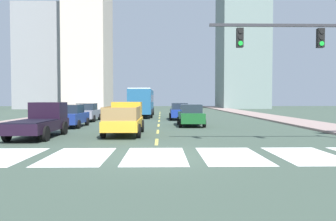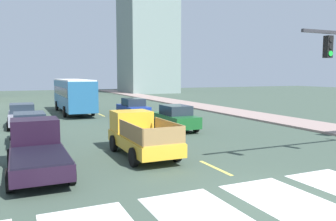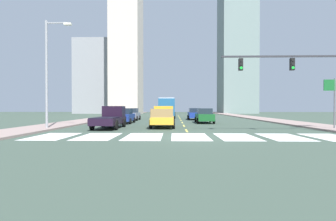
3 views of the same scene
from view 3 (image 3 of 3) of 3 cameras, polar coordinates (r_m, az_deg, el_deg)
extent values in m
plane|color=#38493D|center=(15.33, 5.16, -6.17)|extent=(160.00, 160.00, 0.00)
cube|color=gray|center=(35.88, 23.53, -2.13)|extent=(3.72, 110.00, 0.15)
cube|color=gray|center=(35.17, -17.74, -2.16)|extent=(3.72, 110.00, 0.15)
cube|color=silver|center=(17.12, -25.48, -5.49)|extent=(2.31, 3.93, 0.01)
cube|color=silver|center=(16.03, -16.13, -5.87)|extent=(2.31, 3.93, 0.01)
cube|color=silver|center=(15.41, -5.73, -6.11)|extent=(2.31, 3.93, 0.01)
cube|color=silver|center=(15.33, 5.16, -6.15)|extent=(2.31, 3.93, 0.01)
cube|color=silver|center=(15.79, 15.79, -5.98)|extent=(2.31, 3.93, 0.01)
cube|color=silver|center=(16.74, 25.50, -5.64)|extent=(2.31, 3.93, 0.01)
cube|color=silver|center=(18.12, 33.94, -5.21)|extent=(2.31, 3.93, 0.01)
cube|color=#D8C34E|center=(19.30, 4.38, -4.72)|extent=(0.16, 2.40, 0.01)
cube|color=#D8C34E|center=(24.28, 3.76, -3.59)|extent=(0.16, 2.40, 0.01)
cube|color=#D8C34E|center=(29.26, 3.35, -2.85)|extent=(0.16, 2.40, 0.01)
cube|color=#D8C34E|center=(34.25, 3.06, -2.32)|extent=(0.16, 2.40, 0.01)
cube|color=#D8C34E|center=(39.24, 2.85, -1.92)|extent=(0.16, 2.40, 0.01)
cube|color=#D8C34E|center=(44.23, 2.68, -1.62)|extent=(0.16, 2.40, 0.01)
cube|color=#D8C34E|center=(49.23, 2.55, -1.38)|extent=(0.16, 2.40, 0.01)
cube|color=#D8C34E|center=(54.22, 2.44, -1.18)|extent=(0.16, 2.40, 0.01)
cube|color=gold|center=(22.35, -1.17, -2.23)|extent=(1.96, 5.20, 0.56)
cube|color=gold|center=(24.02, -0.99, -0.16)|extent=(1.84, 1.60, 1.00)
cube|color=#19232D|center=(24.46, -0.95, 0.28)|extent=(1.72, 0.08, 0.56)
cube|color=gold|center=(21.39, -1.29, -1.53)|extent=(1.84, 3.30, 0.06)
cylinder|color=black|center=(23.98, -3.35, -2.70)|extent=(0.22, 0.80, 0.80)
cylinder|color=black|center=(23.90, 1.34, -2.71)|extent=(0.22, 0.80, 0.80)
cylinder|color=black|center=(20.88, -4.06, -3.21)|extent=(0.22, 0.80, 0.80)
cylinder|color=black|center=(20.79, 1.34, -3.23)|extent=(0.22, 0.80, 0.80)
cube|color=olive|center=(21.43, -3.69, -0.51)|extent=(0.06, 3.17, 0.70)
cube|color=olive|center=(21.35, 1.13, -0.52)|extent=(0.06, 3.17, 0.70)
cube|color=olive|center=(19.79, -1.50, -0.62)|extent=(1.80, 0.06, 0.70)
cube|color=black|center=(21.75, -13.66, -2.33)|extent=(1.96, 5.20, 0.56)
cube|color=black|center=(23.37, -12.58, -0.20)|extent=(1.84, 1.60, 1.00)
cube|color=#19232D|center=(23.80, -12.33, 0.25)|extent=(1.72, 0.08, 0.56)
cube|color=black|center=(20.82, -14.34, -1.62)|extent=(1.84, 3.30, 0.06)
cylinder|color=black|center=(23.53, -14.98, -2.79)|extent=(0.22, 0.80, 0.80)
cylinder|color=black|center=(23.06, -10.29, -2.85)|extent=(0.22, 0.80, 0.80)
cylinder|color=black|center=(20.57, -17.43, -3.31)|extent=(0.22, 0.80, 0.80)
cylinder|color=black|center=(20.02, -12.10, -3.40)|extent=(0.22, 0.80, 0.80)
cube|color=#215985|center=(41.85, -0.14, 0.77)|extent=(2.50, 10.80, 2.70)
cube|color=#19232D|center=(41.85, -0.14, 1.25)|extent=(2.52, 9.94, 0.80)
cube|color=silver|center=(41.87, -0.14, 2.70)|extent=(2.40, 10.37, 0.12)
cylinder|color=black|center=(45.26, -1.61, -0.93)|extent=(0.22, 1.00, 1.00)
cylinder|color=black|center=(45.20, 1.55, -0.94)|extent=(0.22, 1.00, 1.00)
cylinder|color=black|center=(38.96, -2.10, -1.21)|extent=(0.22, 1.00, 1.00)
cylinder|color=black|center=(38.89, 1.58, -1.22)|extent=(0.22, 1.00, 1.00)
cube|color=navy|center=(36.20, 6.26, -1.05)|extent=(1.80, 4.40, 0.76)
cube|color=#1E2833|center=(36.04, 6.28, 0.05)|extent=(1.58, 2.11, 0.64)
cylinder|color=black|center=(37.51, 4.71, -1.57)|extent=(0.22, 0.64, 0.64)
cylinder|color=black|center=(37.66, 7.45, -1.56)|extent=(0.22, 0.64, 0.64)
cylinder|color=black|center=(34.79, 4.97, -1.75)|extent=(0.22, 0.64, 0.64)
cylinder|color=black|center=(34.95, 7.92, -1.74)|extent=(0.22, 0.64, 0.64)
cube|color=gray|center=(34.69, -8.47, -1.13)|extent=(1.80, 4.40, 0.76)
cube|color=#1E2833|center=(34.53, -8.52, 0.02)|extent=(1.58, 2.11, 0.64)
cylinder|color=black|center=(36.21, -9.50, -1.66)|extent=(0.22, 0.64, 0.64)
cylinder|color=black|center=(35.92, -6.68, -1.67)|extent=(0.22, 0.64, 0.64)
cylinder|color=black|center=(33.54, -10.38, -1.85)|extent=(0.22, 0.64, 0.64)
cylinder|color=black|center=(33.22, -7.34, -1.87)|extent=(0.22, 0.64, 0.64)
cube|color=#185324|center=(28.73, 8.53, -1.53)|extent=(1.80, 4.40, 0.76)
cube|color=#1E2833|center=(28.56, 8.57, -0.14)|extent=(1.58, 2.11, 0.64)
cylinder|color=black|center=(30.00, 6.50, -2.15)|extent=(0.22, 0.64, 0.64)
cylinder|color=black|center=(30.22, 9.90, -2.14)|extent=(0.22, 0.64, 0.64)
cylinder|color=black|center=(27.29, 7.01, -2.45)|extent=(0.22, 0.64, 0.64)
cylinder|color=black|center=(27.53, 10.75, -2.43)|extent=(0.22, 0.64, 0.64)
cube|color=navy|center=(28.27, -10.20, -1.57)|extent=(1.80, 4.40, 0.76)
cube|color=#1E2833|center=(28.10, -10.27, -0.16)|extent=(1.58, 2.11, 0.64)
cylinder|color=black|center=(29.81, -11.37, -2.18)|extent=(0.22, 0.64, 0.64)
cylinder|color=black|center=(29.46, -7.95, -2.21)|extent=(0.22, 0.64, 0.64)
cylinder|color=black|center=(27.16, -12.64, -2.48)|extent=(0.22, 0.64, 0.64)
cylinder|color=black|center=(26.78, -8.90, -2.51)|extent=(0.22, 0.64, 0.64)
cube|color=#2D2D33|center=(19.15, 25.95, 11.37)|extent=(8.91, 0.12, 0.12)
cube|color=black|center=(19.24, 27.17, 9.65)|extent=(0.28, 0.24, 0.84)
cylinder|color=black|center=(19.17, 27.34, 10.47)|extent=(0.20, 0.04, 0.20)
cylinder|color=black|center=(19.13, 27.34, 9.71)|extent=(0.20, 0.04, 0.20)
cylinder|color=green|center=(19.09, 27.33, 8.94)|extent=(0.20, 0.04, 0.20)
cube|color=black|center=(18.00, 16.73, 10.33)|extent=(0.28, 0.24, 0.84)
cylinder|color=black|center=(17.93, 16.84, 11.21)|extent=(0.20, 0.04, 0.20)
cylinder|color=black|center=(17.88, 16.84, 10.40)|extent=(0.20, 0.04, 0.20)
cylinder|color=green|center=(17.84, 16.83, 9.57)|extent=(0.20, 0.04, 0.20)
cylinder|color=slate|center=(23.90, 34.55, 1.23)|extent=(0.12, 0.12, 4.20)
cube|color=#155926|center=(23.93, 34.50, 4.95)|extent=(1.70, 0.06, 0.90)
cylinder|color=gray|center=(22.60, -26.66, 7.42)|extent=(0.20, 0.20, 9.00)
cube|color=gray|center=(23.10, -24.66, 18.21)|extent=(1.80, 0.10, 0.10)
cube|color=silver|center=(22.71, -22.51, 18.26)|extent=(0.60, 0.28, 0.16)
cube|color=gray|center=(81.21, 15.86, 17.92)|extent=(10.10, 11.17, 51.65)
cube|color=beige|center=(67.66, -9.64, 14.28)|extent=(7.38, 11.25, 35.32)
cube|color=gray|center=(78.15, -16.43, 7.35)|extent=(10.60, 11.50, 21.69)
camera|label=1|loc=(3.33, 23.68, 6.60)|focal=34.25mm
camera|label=2|loc=(10.05, -38.61, 11.75)|focal=36.48mm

